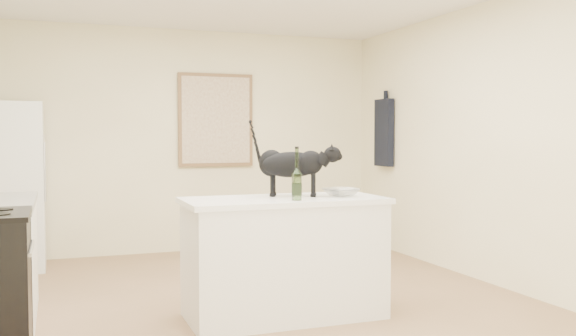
{
  "coord_description": "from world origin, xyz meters",
  "views": [
    {
      "loc": [
        -1.49,
        -4.58,
        1.36
      ],
      "look_at": [
        0.15,
        -0.15,
        1.12
      ],
      "focal_mm": 39.16,
      "sensor_mm": 36.0,
      "label": 1
    }
  ],
  "objects_px": {
    "fridge": "(8,186)",
    "wine_bottle": "(297,177)",
    "glass_bowl": "(341,192)",
    "black_cat": "(292,168)"
  },
  "relations": [
    {
      "from": "fridge",
      "to": "wine_bottle",
      "type": "bearing_deg",
      "value": -52.85
    },
    {
      "from": "glass_bowl",
      "to": "fridge",
      "type": "bearing_deg",
      "value": 133.81
    },
    {
      "from": "fridge",
      "to": "wine_bottle",
      "type": "distance_m",
      "value": 3.45
    },
    {
      "from": "glass_bowl",
      "to": "wine_bottle",
      "type": "bearing_deg",
      "value": -161.45
    },
    {
      "from": "fridge",
      "to": "glass_bowl",
      "type": "relative_size",
      "value": 6.6
    },
    {
      "from": "black_cat",
      "to": "wine_bottle",
      "type": "height_order",
      "value": "black_cat"
    },
    {
      "from": "fridge",
      "to": "glass_bowl",
      "type": "xyz_separation_m",
      "value": [
        2.5,
        -2.6,
        0.08
      ]
    },
    {
      "from": "glass_bowl",
      "to": "black_cat",
      "type": "bearing_deg",
      "value": 156.38
    },
    {
      "from": "fridge",
      "to": "black_cat",
      "type": "distance_m",
      "value": 3.27
    },
    {
      "from": "fridge",
      "to": "black_cat",
      "type": "height_order",
      "value": "fridge"
    }
  ]
}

